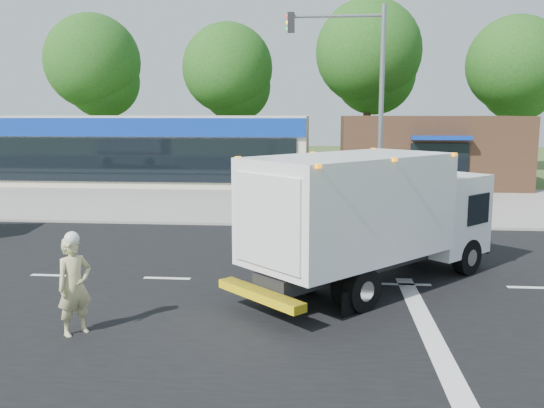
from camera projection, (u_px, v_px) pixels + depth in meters
The scene contains 11 objects.
ground at pixel (285, 282), 14.38m from camera, with size 120.00×120.00×0.00m, color #385123.
road_asphalt at pixel (285, 282), 14.38m from camera, with size 60.00×14.00×0.02m, color black.
sidewalk at pixel (299, 220), 22.44m from camera, with size 60.00×2.40×0.12m, color gray.
parking_apron at pixel (304, 199), 28.15m from camera, with size 60.00×9.00×0.02m, color gray.
lane_markings at pixel (340, 300), 12.93m from camera, with size 55.20×7.00×0.01m.
ems_box_truck at pixel (372, 211), 13.67m from camera, with size 6.72×6.85×3.25m.
emergency_worker at pixel (74, 284), 10.85m from camera, with size 0.78×0.82×2.00m.
retail_strip_mall at pixel (157, 149), 34.45m from camera, with size 18.00×6.20×4.00m.
brown_storefront at pixel (429, 151), 33.11m from camera, with size 10.00×6.70×4.00m.
traffic_signal_pole at pixel (364, 92), 20.88m from camera, with size 3.51×0.25×8.00m.
background_trees at pixel (299, 67), 41.00m from camera, with size 36.77×7.39×12.10m.
Camera 1 is at (0.91, -13.87, 4.19)m, focal length 38.00 mm.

